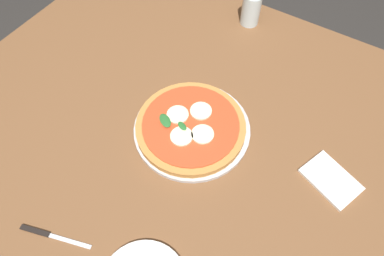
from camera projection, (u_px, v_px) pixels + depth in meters
name	position (u px, v px, depth m)	size (l,w,h in m)	color
ground_plane	(188.00, 215.00, 1.54)	(6.00, 6.00, 0.00)	#2D2B28
dining_table	(186.00, 140.00, 0.98)	(1.34, 1.12, 0.76)	brown
serving_tray	(192.00, 129.00, 0.89)	(0.30, 0.30, 0.01)	silver
pizza	(191.00, 126.00, 0.87)	(0.28, 0.28, 0.03)	#C6843F
napkin	(331.00, 180.00, 0.81)	(0.13, 0.09, 0.01)	white
knife	(47.00, 234.00, 0.74)	(0.16, 0.06, 0.01)	black
glass_cup	(251.00, 9.00, 1.08)	(0.06, 0.06, 0.10)	silver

